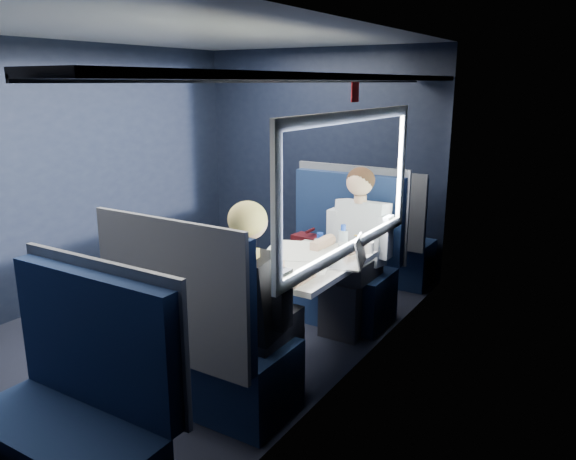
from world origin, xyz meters
The scene contains 13 objects.
ground centered at (0.00, 0.00, -0.01)m, with size 2.80×4.20×0.01m, color black.
room_shell centered at (0.02, 0.00, 1.48)m, with size 3.00×4.40×2.40m.
table centered at (1.03, 0.00, 0.66)m, with size 0.62×1.00×0.74m.
seat_bay_near centered at (0.84, 0.87, 0.42)m, with size 1.04×0.62×1.26m.
seat_bay_far centered at (0.85, -0.87, 0.41)m, with size 1.04×0.62×1.26m.
seat_row_front centered at (0.85, 1.80, 0.41)m, with size 1.04×0.51×1.16m.
seat_row_back centered at (0.85, -1.80, 0.41)m, with size 1.04×0.51×1.16m.
man centered at (1.10, 0.70, 0.72)m, with size 0.53×0.56×1.32m.
woman centered at (1.10, -0.71, 0.73)m, with size 0.53×0.56×1.32m.
papers centered at (0.92, 0.10, 0.74)m, with size 0.51×0.73×0.01m, color white.
laptop centered at (1.36, 0.09, 0.80)m, with size 0.29×0.33×0.21m.
bottle_small centered at (1.20, 0.26, 0.84)m, with size 0.07×0.07×0.23m.
cup centered at (1.33, 0.44, 0.78)m, with size 0.06×0.06×0.08m, color white.
Camera 1 is at (2.89, -3.22, 1.95)m, focal length 35.00 mm.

